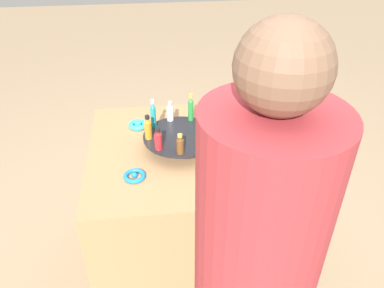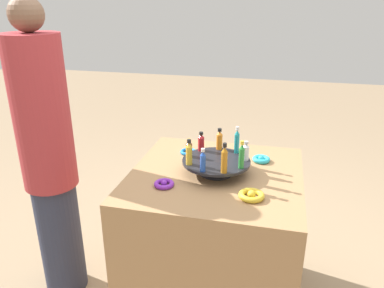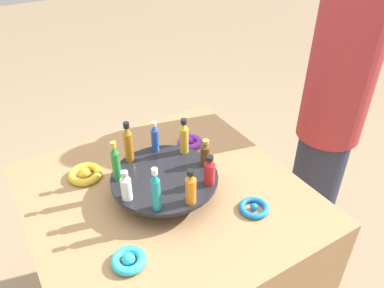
{
  "view_description": "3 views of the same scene",
  "coord_description": "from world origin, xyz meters",
  "px_view_note": "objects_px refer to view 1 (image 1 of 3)",
  "views": [
    {
      "loc": [
        -1.36,
        0.12,
        1.71
      ],
      "look_at": [
        -0.22,
        -0.02,
        0.94
      ],
      "focal_mm": 35.0,
      "sensor_mm": 36.0,
      "label": 1
    },
    {
      "loc": [
        0.27,
        -1.59,
        1.56
      ],
      "look_at": [
        -0.12,
        -0.01,
        0.92
      ],
      "focal_mm": 35.0,
      "sensor_mm": 36.0,
      "label": 2
    },
    {
      "loc": [
        0.38,
        0.78,
        1.56
      ],
      "look_at": [
        -0.1,
        -0.01,
        0.92
      ],
      "focal_mm": 35.0,
      "sensor_mm": 36.0,
      "label": 3
    }
  ],
  "objects_px": {
    "bottle_teal": "(153,115)",
    "ribbon_bow_teal": "(138,125)",
    "display_stand": "(181,139)",
    "bottle_clear": "(170,112)",
    "bottle_green": "(191,108)",
    "bottle_orange": "(148,128)",
    "bottle_brown": "(180,145)",
    "ribbon_bow_gold": "(218,121)",
    "bottle_amber": "(207,114)",
    "bottle_red": "(158,140)",
    "bottle_gold": "(202,137)",
    "bottle_blue": "(212,128)",
    "ribbon_bow_blue": "(135,176)",
    "ribbon_bow_purple": "(232,170)"
  },
  "relations": [
    {
      "from": "bottle_red",
      "to": "bottle_brown",
      "type": "bearing_deg",
      "value": -115.9
    },
    {
      "from": "bottle_blue",
      "to": "bottle_amber",
      "type": "xyz_separation_m",
      "value": [
        0.09,
        0.01,
        0.01
      ]
    },
    {
      "from": "bottle_amber",
      "to": "ribbon_bow_blue",
      "type": "distance_m",
      "value": 0.42
    },
    {
      "from": "bottle_green",
      "to": "ribbon_bow_purple",
      "type": "xyz_separation_m",
      "value": [
        -0.32,
        -0.13,
        -0.12
      ]
    },
    {
      "from": "bottle_amber",
      "to": "bottle_red",
      "type": "xyz_separation_m",
      "value": [
        -0.15,
        0.22,
        -0.02
      ]
    },
    {
      "from": "ribbon_bow_purple",
      "to": "ribbon_bow_teal",
      "type": "bearing_deg",
      "value": 42.81
    },
    {
      "from": "bottle_blue",
      "to": "ribbon_bow_gold",
      "type": "bearing_deg",
      "value": -17.19
    },
    {
      "from": "ribbon_bow_gold",
      "to": "bottle_amber",
      "type": "bearing_deg",
      "value": 149.77
    },
    {
      "from": "display_stand",
      "to": "ribbon_bow_purple",
      "type": "relative_size",
      "value": 3.56
    },
    {
      "from": "display_stand",
      "to": "bottle_orange",
      "type": "height_order",
      "value": "bottle_orange"
    },
    {
      "from": "display_stand",
      "to": "bottle_clear",
      "type": "relative_size",
      "value": 3.43
    },
    {
      "from": "bottle_red",
      "to": "ribbon_bow_teal",
      "type": "xyz_separation_m",
      "value": [
        0.3,
        0.09,
        -0.1
      ]
    },
    {
      "from": "bottle_red",
      "to": "bottle_orange",
      "type": "bearing_deg",
      "value": 24.1
    },
    {
      "from": "display_stand",
      "to": "bottle_amber",
      "type": "xyz_separation_m",
      "value": [
        0.06,
        -0.12,
        0.08
      ]
    },
    {
      "from": "bottle_amber",
      "to": "bottle_orange",
      "type": "bearing_deg",
      "value": 104.1
    },
    {
      "from": "bottle_teal",
      "to": "ribbon_bow_blue",
      "type": "bearing_deg",
      "value": 161.34
    },
    {
      "from": "bottle_amber",
      "to": "ribbon_bow_blue",
      "type": "xyz_separation_m",
      "value": [
        -0.24,
        0.33,
        -0.12
      ]
    },
    {
      "from": "bottle_amber",
      "to": "ribbon_bow_gold",
      "type": "relative_size",
      "value": 1.27
    },
    {
      "from": "bottle_orange",
      "to": "bottle_red",
      "type": "height_order",
      "value": "bottle_orange"
    },
    {
      "from": "bottle_orange",
      "to": "bottle_clear",
      "type": "bearing_deg",
      "value": -35.9
    },
    {
      "from": "display_stand",
      "to": "bottle_red",
      "type": "distance_m",
      "value": 0.15
    },
    {
      "from": "bottle_amber",
      "to": "ribbon_bow_purple",
      "type": "relative_size",
      "value": 1.53
    },
    {
      "from": "bottle_red",
      "to": "ribbon_bow_blue",
      "type": "bearing_deg",
      "value": 131.53
    },
    {
      "from": "bottle_clear",
      "to": "ribbon_bow_purple",
      "type": "bearing_deg",
      "value": -146.67
    },
    {
      "from": "ribbon_bow_purple",
      "to": "ribbon_bow_gold",
      "type": "xyz_separation_m",
      "value": [
        0.39,
        -0.01,
        0.0
      ]
    },
    {
      "from": "display_stand",
      "to": "bottle_amber",
      "type": "bearing_deg",
      "value": -65.9
    },
    {
      "from": "bottle_orange",
      "to": "ribbon_bow_purple",
      "type": "distance_m",
      "value": 0.39
    },
    {
      "from": "display_stand",
      "to": "bottle_teal",
      "type": "bearing_deg",
      "value": 54.1
    },
    {
      "from": "bottle_brown",
      "to": "bottle_clear",
      "type": "bearing_deg",
      "value": 4.1
    },
    {
      "from": "bottle_green",
      "to": "bottle_brown",
      "type": "height_order",
      "value": "bottle_green"
    },
    {
      "from": "bottle_blue",
      "to": "ribbon_bow_gold",
      "type": "height_order",
      "value": "bottle_blue"
    },
    {
      "from": "bottle_brown",
      "to": "ribbon_bow_teal",
      "type": "bearing_deg",
      "value": 27.04
    },
    {
      "from": "bottle_clear",
      "to": "bottle_red",
      "type": "relative_size",
      "value": 0.97
    },
    {
      "from": "bottle_blue",
      "to": "bottle_teal",
      "type": "height_order",
      "value": "bottle_teal"
    },
    {
      "from": "bottle_green",
      "to": "bottle_teal",
      "type": "distance_m",
      "value": 0.18
    },
    {
      "from": "bottle_brown",
      "to": "ribbon_bow_gold",
      "type": "bearing_deg",
      "value": -33.7
    },
    {
      "from": "bottle_clear",
      "to": "ribbon_bow_purple",
      "type": "height_order",
      "value": "bottle_clear"
    },
    {
      "from": "bottle_gold",
      "to": "bottle_red",
      "type": "bearing_deg",
      "value": 84.1
    },
    {
      "from": "ribbon_bow_gold",
      "to": "bottle_orange",
      "type": "bearing_deg",
      "value": 120.14
    },
    {
      "from": "bottle_orange",
      "to": "bottle_amber",
      "type": "bearing_deg",
      "value": -75.9
    },
    {
      "from": "bottle_gold",
      "to": "bottle_amber",
      "type": "bearing_deg",
      "value": -15.9
    },
    {
      "from": "bottle_green",
      "to": "bottle_orange",
      "type": "bearing_deg",
      "value": 124.1
    },
    {
      "from": "bottle_gold",
      "to": "bottle_brown",
      "type": "bearing_deg",
      "value": 104.1
    },
    {
      "from": "ribbon_bow_purple",
      "to": "bottle_gold",
      "type": "bearing_deg",
      "value": 51.33
    },
    {
      "from": "ribbon_bow_teal",
      "to": "ribbon_bow_blue",
      "type": "distance_m",
      "value": 0.39
    },
    {
      "from": "bottle_blue",
      "to": "ribbon_bow_blue",
      "type": "height_order",
      "value": "bottle_blue"
    },
    {
      "from": "ribbon_bow_teal",
      "to": "ribbon_bow_blue",
      "type": "relative_size",
      "value": 1.02
    },
    {
      "from": "bottle_brown",
      "to": "ribbon_bow_teal",
      "type": "xyz_separation_m",
      "value": [
        0.34,
        0.17,
        -0.1
      ]
    },
    {
      "from": "ribbon_bow_blue",
      "to": "bottle_gold",
      "type": "bearing_deg",
      "value": -75.32
    },
    {
      "from": "bottle_teal",
      "to": "ribbon_bow_teal",
      "type": "distance_m",
      "value": 0.18
    }
  ]
}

